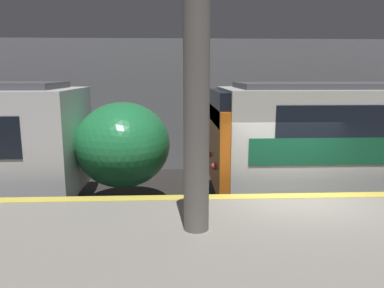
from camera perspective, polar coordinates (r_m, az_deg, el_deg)
name	(u,v)px	position (r m, az deg, el deg)	size (l,w,h in m)	color
ground_plane	(293,245)	(8.46, 15.20, -14.59)	(120.00, 120.00, 0.00)	#282623
platform	(333,266)	(6.62, 20.68, -16.97)	(40.00, 3.82, 1.14)	gray
station_rear_barrier	(242,105)	(14.06, 7.58, 5.85)	(50.00, 0.15, 4.78)	gray
support_pillar_near	(196,116)	(5.64, 0.68, 4.24)	(0.40, 0.40, 3.60)	slate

